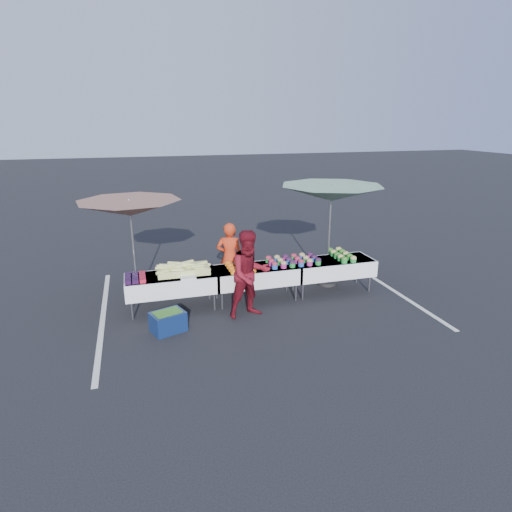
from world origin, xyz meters
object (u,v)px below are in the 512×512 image
object	(u,v)px
table_left	(172,283)
customer	(250,274)
vendor	(230,258)
umbrella_right	(331,194)
umbrella_left	(130,209)
table_right	(332,267)
table_center	(256,274)
storage_bin	(168,321)

from	to	relation	value
table_left	customer	size ratio (longest dim) A/B	1.05
vendor	umbrella_right	size ratio (longest dim) A/B	0.68
table_left	umbrella_right	xyz separation A→B (m)	(3.68, 0.40, 1.59)
customer	umbrella_left	distance (m)	2.88
customer	table_left	bearing A→B (deg)	143.02
table_right	vendor	xyz separation A→B (m)	(-2.25, 0.59, 0.23)
umbrella_left	umbrella_right	size ratio (longest dim) A/B	1.08
table_left	table_center	bearing A→B (deg)	0.00
customer	umbrella_left	xyz separation A→B (m)	(-2.16, 1.55, 1.12)
vendor	storage_bin	size ratio (longest dim) A/B	2.30
table_left	storage_bin	world-z (taller)	table_left
table_right	storage_bin	xyz separation A→B (m)	(-3.79, -0.97, -0.38)
table_center	customer	distance (m)	0.88
vendor	customer	world-z (taller)	customer
storage_bin	customer	bearing A→B (deg)	-12.52
table_left	umbrella_left	distance (m)	1.78
umbrella_left	storage_bin	size ratio (longest dim) A/B	3.67
table_right	umbrella_right	xyz separation A→B (m)	(0.08, 0.40, 1.59)
table_center	vendor	size ratio (longest dim) A/B	1.15
customer	table_center	bearing A→B (deg)	55.77
table_left	storage_bin	xyz separation A→B (m)	(-0.19, -0.97, -0.38)
table_center	storage_bin	size ratio (longest dim) A/B	2.63
table_right	umbrella_right	world-z (taller)	umbrella_right
umbrella_left	umbrella_right	distance (m)	4.41
table_left	table_right	distance (m)	3.60
umbrella_right	vendor	bearing A→B (deg)	175.27
customer	umbrella_left	size ratio (longest dim) A/B	0.68
table_left	vendor	distance (m)	1.50
vendor	storage_bin	world-z (taller)	vendor
table_center	customer	world-z (taller)	customer
table_right	vendor	distance (m)	2.33
vendor	table_right	bearing A→B (deg)	-178.42
umbrella_right	table_left	bearing A→B (deg)	-173.80
vendor	customer	bearing A→B (deg)	110.80
vendor	umbrella_left	world-z (taller)	umbrella_left
table_right	customer	world-z (taller)	customer
umbrella_right	table_right	bearing A→B (deg)	-101.86
customer	umbrella_right	world-z (taller)	umbrella_right
table_left	customer	bearing A→B (deg)	-27.21
table_right	table_center	bearing A→B (deg)	180.00
table_right	umbrella_left	bearing A→B (deg)	169.46
table_left	table_center	xyz separation A→B (m)	(1.80, 0.00, 0.00)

